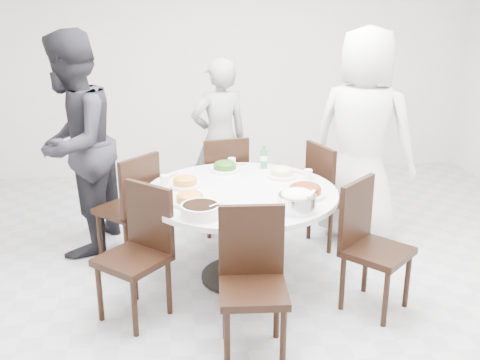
{
  "coord_description": "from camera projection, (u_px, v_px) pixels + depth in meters",
  "views": [
    {
      "loc": [
        -0.77,
        -3.89,
        2.22
      ],
      "look_at": [
        -0.25,
        0.2,
        0.82
      ],
      "focal_mm": 42.0,
      "sensor_mm": 36.0,
      "label": 1
    }
  ],
  "objects": [
    {
      "name": "chair_nw",
      "position": [
        126.0,
        207.0,
        4.76
      ],
      "size": [
        0.59,
        0.59,
        0.95
      ],
      "primitive_type": "cube",
      "rotation": [
        0.0,
        0.0,
        3.94
      ],
      "color": "black",
      "rests_on": "floor"
    },
    {
      "name": "chair_s",
      "position": [
        253.0,
        288.0,
        3.46
      ],
      "size": [
        0.45,
        0.45,
        0.95
      ],
      "primitive_type": "cube",
      "rotation": [
        0.0,
        0.0,
        6.21
      ],
      "color": "black",
      "rests_on": "floor"
    },
    {
      "name": "chopsticks",
      "position": [
        234.0,
        164.0,
        4.96
      ],
      "size": [
        0.24,
        0.04,
        0.01
      ],
      "primitive_type": null,
      "color": "tan",
      "rests_on": "dining_table"
    },
    {
      "name": "dish_orange",
      "position": [
        185.0,
        183.0,
        4.4
      ],
      "size": [
        0.24,
        0.24,
        0.06
      ],
      "primitive_type": "cylinder",
      "color": "white",
      "rests_on": "dining_table"
    },
    {
      "name": "dish_greens",
      "position": [
        225.0,
        168.0,
        4.78
      ],
      "size": [
        0.25,
        0.25,
        0.06
      ],
      "primitive_type": "cylinder",
      "color": "white",
      "rests_on": "dining_table"
    },
    {
      "name": "floor",
      "position": [
        275.0,
        284.0,
        4.46
      ],
      "size": [
        6.0,
        6.0,
        0.01
      ],
      "primitive_type": "cube",
      "color": "#B6B6BB",
      "rests_on": "ground"
    },
    {
      "name": "beverage_bottle",
      "position": [
        264.0,
        156.0,
        4.85
      ],
      "size": [
        0.06,
        0.06,
        0.21
      ],
      "primitive_type": "cylinder",
      "color": "#307941",
      "rests_on": "dining_table"
    },
    {
      "name": "dish_pale",
      "position": [
        282.0,
        174.0,
        4.63
      ],
      "size": [
        0.24,
        0.24,
        0.06
      ],
      "primitive_type": "cylinder",
      "color": "white",
      "rests_on": "dining_table"
    },
    {
      "name": "diner_right",
      "position": [
        363.0,
        136.0,
        5.05
      ],
      "size": [
        1.13,
        1.06,
        1.94
      ],
      "primitive_type": "imported",
      "rotation": [
        0.0,
        0.0,
        2.5
      ],
      "color": "silver",
      "rests_on": "floor"
    },
    {
      "name": "wall_back",
      "position": [
        232.0,
        61.0,
        6.83
      ],
      "size": [
        6.0,
        0.01,
        2.8
      ],
      "primitive_type": "cube",
      "color": "silver",
      "rests_on": "ground"
    },
    {
      "name": "soup_bowl",
      "position": [
        200.0,
        210.0,
        3.83
      ],
      "size": [
        0.28,
        0.28,
        0.08
      ],
      "primitive_type": "cylinder",
      "color": "white",
      "rests_on": "dining_table"
    },
    {
      "name": "diner_middle",
      "position": [
        220.0,
        139.0,
        5.6
      ],
      "size": [
        0.67,
        0.53,
        1.61
      ],
      "primitive_type": "imported",
      "rotation": [
        0.0,
        0.0,
        3.42
      ],
      "color": "black",
      "rests_on": "floor"
    },
    {
      "name": "tea_cups",
      "position": [
        234.0,
        162.0,
        4.9
      ],
      "size": [
        0.07,
        0.07,
        0.08
      ],
      "primitive_type": "cylinder",
      "color": "white",
      "rests_on": "dining_table"
    },
    {
      "name": "chair_n",
      "position": [
        221.0,
        183.0,
        5.35
      ],
      "size": [
        0.49,
        0.49,
        0.95
      ],
      "primitive_type": "cube",
      "rotation": [
        0.0,
        0.0,
        3.32
      ],
      "color": "black",
      "rests_on": "floor"
    },
    {
      "name": "dish_redbrown",
      "position": [
        305.0,
        191.0,
        4.21
      ],
      "size": [
        0.31,
        0.31,
        0.08
      ],
      "primitive_type": "cylinder",
      "color": "white",
      "rests_on": "dining_table"
    },
    {
      "name": "chair_sw",
      "position": [
        132.0,
        256.0,
        3.87
      ],
      "size": [
        0.59,
        0.59,
        0.95
      ],
      "primitive_type": "cube",
      "rotation": [
        0.0,
        0.0,
        5.55
      ],
      "color": "black",
      "rests_on": "floor"
    },
    {
      "name": "dish_tofu",
      "position": [
        190.0,
        200.0,
        4.05
      ],
      "size": [
        0.25,
        0.25,
        0.07
      ],
      "primitive_type": "cylinder",
      "color": "white",
      "rests_on": "dining_table"
    },
    {
      "name": "chair_se",
      "position": [
        378.0,
        249.0,
        3.98
      ],
      "size": [
        0.59,
        0.59,
        0.95
      ],
      "primitive_type": "cube",
      "rotation": [
        0.0,
        0.0,
        7.02
      ],
      "color": "black",
      "rests_on": "floor"
    },
    {
      "name": "rice_bowl",
      "position": [
        297.0,
        203.0,
        3.92
      ],
      "size": [
        0.27,
        0.27,
        0.12
      ],
      "primitive_type": "cylinder",
      "color": "silver",
      "rests_on": "dining_table"
    },
    {
      "name": "dining_table",
      "position": [
        241.0,
        235.0,
        4.45
      ],
      "size": [
        1.5,
        1.5,
        0.75
      ],
      "primitive_type": "cylinder",
      "color": "silver",
      "rests_on": "floor"
    },
    {
      "name": "diner_left",
      "position": [
        74.0,
        145.0,
        4.79
      ],
      "size": [
        0.94,
        1.09,
        1.93
      ],
      "primitive_type": "imported",
      "rotation": [
        0.0,
        0.0,
        4.47
      ],
      "color": "black",
      "rests_on": "floor"
    },
    {
      "name": "chair_ne",
      "position": [
        336.0,
        194.0,
        5.06
      ],
      "size": [
        0.53,
        0.53,
        0.95
      ],
      "primitive_type": "cube",
      "rotation": [
        0.0,
        0.0,
        1.89
      ],
      "color": "black",
      "rests_on": "floor"
    }
  ]
}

